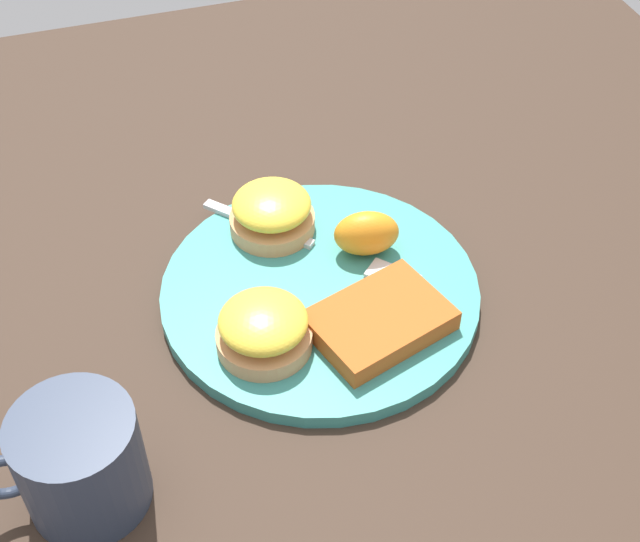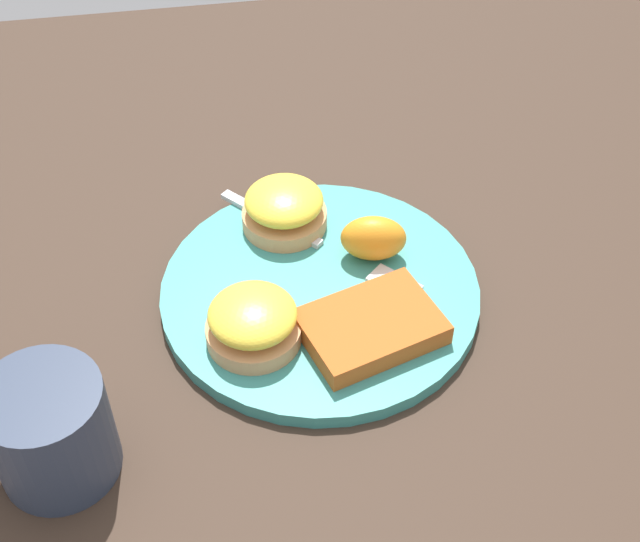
% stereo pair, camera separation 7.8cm
% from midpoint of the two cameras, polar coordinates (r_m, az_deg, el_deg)
% --- Properties ---
extents(ground_plane, '(1.10, 1.10, 0.00)m').
position_cam_midpoint_polar(ground_plane, '(0.80, -2.77, -1.85)').
color(ground_plane, '#38281E').
extents(plate, '(0.29, 0.29, 0.01)m').
position_cam_midpoint_polar(plate, '(0.80, -2.79, -1.50)').
color(plate, teal).
rests_on(plate, ground_plane).
extents(sandwich_benedict_left, '(0.08, 0.08, 0.04)m').
position_cam_midpoint_polar(sandwich_benedict_left, '(0.84, -5.77, 3.67)').
color(sandwich_benedict_left, tan).
rests_on(sandwich_benedict_left, plate).
extents(sandwich_benedict_right, '(0.08, 0.08, 0.04)m').
position_cam_midpoint_polar(sandwich_benedict_right, '(0.74, -6.67, -3.82)').
color(sandwich_benedict_right, tan).
rests_on(sandwich_benedict_right, plate).
extents(hashbrown_patty, '(0.13, 0.11, 0.02)m').
position_cam_midpoint_polar(hashbrown_patty, '(0.75, 0.87, -3.35)').
color(hashbrown_patty, '#B8541E').
rests_on(hashbrown_patty, plate).
extents(orange_wedge, '(0.07, 0.05, 0.04)m').
position_cam_midpoint_polar(orange_wedge, '(0.81, 0.25, 2.28)').
color(orange_wedge, orange).
rests_on(orange_wedge, plate).
extents(fork, '(0.17, 0.18, 0.00)m').
position_cam_midpoint_polar(fork, '(0.83, -2.63, 1.33)').
color(fork, silver).
rests_on(fork, plate).
extents(cup, '(0.12, 0.09, 0.09)m').
position_cam_midpoint_polar(cup, '(0.68, -18.45, -11.72)').
color(cup, '#2D384C').
rests_on(cup, ground_plane).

